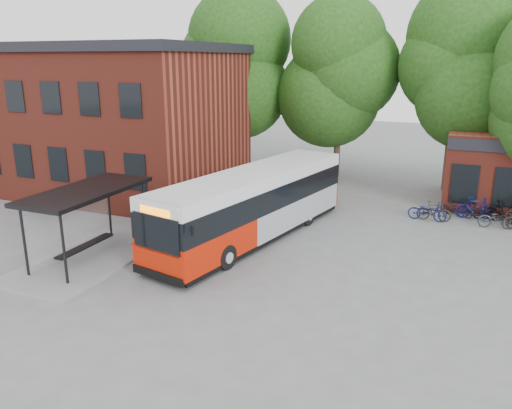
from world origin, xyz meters
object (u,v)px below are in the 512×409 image
at_px(city_bus, 254,205).
at_px(bicycle_6, 499,218).
at_px(bicycle_3, 475,208).
at_px(bus_shelter, 89,224).
at_px(bicycle_0, 427,211).
at_px(bicycle_1, 434,211).
at_px(bicycle_2, 457,208).
at_px(bicycle_4, 492,210).
at_px(bicycle_5, 503,212).

bearing_deg(city_bus, bicycle_6, 41.02).
distance_m(city_bus, bicycle_6, 11.61).
bearing_deg(city_bus, bicycle_3, 48.81).
distance_m(bus_shelter, city_bus, 6.87).
bearing_deg(bicycle_0, bicycle_1, -72.29).
bearing_deg(city_bus, bicycle_1, 49.98).
height_order(bicycle_0, bicycle_2, bicycle_0).
xyz_separation_m(bus_shelter, bicycle_4, (14.89, 11.62, -0.98)).
xyz_separation_m(bus_shelter, bicycle_1, (12.26, 10.31, -0.96)).
bearing_deg(bicycle_0, bicycle_5, -68.92).
relative_size(bicycle_2, bicycle_4, 0.90).
bearing_deg(bicycle_1, bicycle_0, 103.33).
bearing_deg(bicycle_6, bus_shelter, 114.01).
bearing_deg(bicycle_5, bus_shelter, 151.08).
height_order(bicycle_0, bicycle_1, bicycle_1).
bearing_deg(bus_shelter, bicycle_6, 34.17).
distance_m(bus_shelter, bicycle_4, 18.91).
distance_m(bicycle_1, bicycle_2, 1.63).
bearing_deg(bicycle_6, bicycle_0, 80.64).
height_order(bicycle_4, bicycle_6, bicycle_6).
distance_m(bicycle_1, bicycle_3, 2.20).
relative_size(bicycle_3, bicycle_6, 1.00).
distance_m(bus_shelter, bicycle_3, 18.22).
relative_size(bicycle_1, bicycle_3, 0.88).
height_order(bicycle_0, bicycle_6, bicycle_6).
bearing_deg(bicycle_3, bicycle_6, -149.97).
bearing_deg(bicycle_4, bicycle_1, 104.72).
height_order(bicycle_3, bicycle_5, bicycle_3).
xyz_separation_m(bicycle_1, bicycle_5, (3.13, 0.99, 0.04)).
bearing_deg(bicycle_2, bicycle_5, -76.48).
relative_size(city_bus, bicycle_1, 7.31).
xyz_separation_m(bicycle_1, bicycle_6, (2.89, -0.03, -0.00)).
xyz_separation_m(city_bus, bicycle_6, (10.11, 5.60, -1.03)).
xyz_separation_m(bicycle_3, bicycle_5, (1.26, -0.18, -0.03)).
bearing_deg(bicycle_6, bicycle_4, 0.73).
height_order(city_bus, bicycle_2, city_bus).
relative_size(bicycle_1, bicycle_4, 0.91).
relative_size(bicycle_4, bicycle_6, 0.97).
bearing_deg(bicycle_1, city_bus, 127.46).
xyz_separation_m(bus_shelter, bicycle_0, (11.95, 10.24, -0.97)).
relative_size(bicycle_0, bicycle_6, 0.99).
bearing_deg(bus_shelter, bicycle_0, 40.59).
bearing_deg(bus_shelter, bicycle_3, 39.09).
distance_m(bus_shelter, bicycle_5, 19.11).
relative_size(bicycle_3, bicycle_5, 1.06).
bearing_deg(bicycle_3, bicycle_5, -108.42).
bearing_deg(city_bus, bicycle_5, 44.64).
height_order(bicycle_1, bicycle_5, bicycle_5).
height_order(city_bus, bicycle_3, city_bus).
relative_size(bus_shelter, bicycle_1, 4.30).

